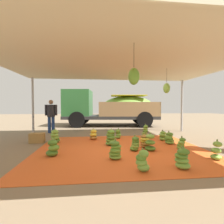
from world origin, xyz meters
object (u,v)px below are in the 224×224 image
Objects in this scene: banana_bunch_0 at (118,134)px; crate_0 at (37,138)px; banana_bunch_12 at (135,144)px; banana_bunch_9 at (115,151)px; banana_bunch_15 at (216,151)px; banana_bunch_6 at (145,142)px; banana_bunch_5 at (150,143)px; cargo_truck_main at (109,107)px; banana_bunch_4 at (111,138)px; banana_bunch_7 at (182,159)px; banana_bunch_10 at (169,138)px; banana_bunch_8 at (181,144)px; worker_0 at (51,114)px; banana_bunch_14 at (145,131)px; banana_bunch_1 at (93,135)px; banana_bunch_13 at (163,136)px; banana_bunch_11 at (142,161)px; banana_bunch_2 at (55,137)px; banana_bunch_3 at (53,148)px.

banana_bunch_0 reaches higher than crate_0.
banana_bunch_0 is 1.95m from banana_bunch_12.
banana_bunch_9 reaches higher than banana_bunch_15.
banana_bunch_6 is 0.92× the size of banana_bunch_15.
banana_bunch_9 is at bearing -136.65° from banana_bunch_6.
banana_bunch_5 is 0.09× the size of cargo_truck_main.
banana_bunch_4 is 1.12× the size of banana_bunch_15.
banana_bunch_6 is at bearing -21.60° from banana_bunch_4.
cargo_truck_main reaches higher than banana_bunch_15.
banana_bunch_0 is 2.09m from banana_bunch_5.
banana_bunch_6 reaches higher than crate_0.
banana_bunch_4 is at bearing -110.32° from banana_bunch_0.
banana_bunch_0 is 0.85× the size of crate_0.
banana_bunch_7 is at bearing -29.70° from banana_bunch_9.
crate_0 is (-4.78, 0.75, -0.02)m from banana_bunch_10.
crate_0 is (-4.79, 1.55, -0.01)m from banana_bunch_8.
banana_bunch_4 is at bearing 88.93° from banana_bunch_9.
worker_0 is (-3.39, 3.77, 0.76)m from banana_bunch_12.
banana_bunch_12 is 0.84× the size of banana_bunch_14.
banana_bunch_13 is (2.71, -0.43, -0.02)m from banana_bunch_1.
banana_bunch_9 is 1.01× the size of crate_0.
banana_bunch_4 is 2.36m from banana_bunch_11.
banana_bunch_15 is (0.38, -1.01, 0.04)m from banana_bunch_8.
banana_bunch_4 reaches higher than banana_bunch_5.
banana_bunch_13 is at bearing -18.87° from banana_bunch_0.
banana_bunch_8 is 6.20m from worker_0.
banana_bunch_12 is (-1.44, -0.77, 0.01)m from banana_bunch_10.
banana_bunch_15 is 5.77m from crate_0.
cargo_truck_main is at bearing 108.02° from banana_bunch_13.
banana_bunch_2 is 1.01× the size of banana_bunch_15.
worker_0 reaches higher than banana_bunch_2.
banana_bunch_3 is at bearing 165.39° from banana_bunch_9.
banana_bunch_4 is at bearing 144.10° from banana_bunch_15.
banana_bunch_2 is 0.08× the size of cargo_truck_main.
banana_bunch_1 is 3.49m from banana_bunch_11.
banana_bunch_2 is 1.01× the size of banana_bunch_9.
banana_bunch_3 is 2.83m from banana_bunch_6.
banana_bunch_6 is at bearing 96.03° from banana_bunch_5.
banana_bunch_0 is at bearing 7.64° from crate_0.
banana_bunch_13 is (2.12, 0.59, -0.08)m from banana_bunch_4.
banana_bunch_7 is 0.29× the size of worker_0.
cargo_truck_main reaches higher than banana_bunch_7.
banana_bunch_4 is 2.20m from banana_bunch_13.
banana_bunch_0 is 0.07× the size of cargo_truck_main.
banana_bunch_7 is 6.69m from worker_0.
banana_bunch_0 is 1.03m from banana_bunch_1.
banana_bunch_3 is at bearing -75.57° from worker_0.
banana_bunch_14 is (0.98, 2.14, 0.04)m from banana_bunch_12.
banana_bunch_1 reaches higher than banana_bunch_8.
banana_bunch_8 is 2.26m from banana_bunch_9.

